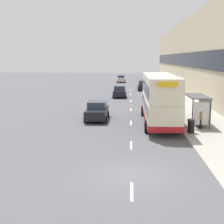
{
  "coord_description": "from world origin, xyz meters",
  "views": [
    {
      "loc": [
        -0.13,
        -14.75,
        5.75
      ],
      "look_at": [
        -1.85,
        15.2,
        0.56
      ],
      "focal_mm": 50.0,
      "sensor_mm": 36.0,
      "label": 1
    }
  ],
  "objects_px": {
    "car_3": "(143,85)",
    "car_1": "(97,111)",
    "pedestrian_1": "(201,119)",
    "litter_bin": "(191,126)",
    "bus_shelter": "(199,105)",
    "double_decker_bus_near": "(159,98)",
    "car_0": "(121,79)",
    "car_2": "(120,92)"
  },
  "relations": [
    {
      "from": "car_3",
      "to": "car_1",
      "type": "bearing_deg",
      "value": -101.15
    },
    {
      "from": "car_1",
      "to": "car_3",
      "type": "bearing_deg",
      "value": -101.15
    },
    {
      "from": "car_1",
      "to": "pedestrian_1",
      "type": "bearing_deg",
      "value": 155.93
    },
    {
      "from": "pedestrian_1",
      "to": "litter_bin",
      "type": "height_order",
      "value": "pedestrian_1"
    },
    {
      "from": "bus_shelter",
      "to": "double_decker_bus_near",
      "type": "xyz_separation_m",
      "value": [
        -3.3,
        0.94,
        0.41
      ]
    },
    {
      "from": "double_decker_bus_near",
      "to": "pedestrian_1",
      "type": "height_order",
      "value": "double_decker_bus_near"
    },
    {
      "from": "car_3",
      "to": "pedestrian_1",
      "type": "bearing_deg",
      "value": -84.02
    },
    {
      "from": "car_0",
      "to": "car_1",
      "type": "bearing_deg",
      "value": 88.82
    },
    {
      "from": "bus_shelter",
      "to": "car_2",
      "type": "bearing_deg",
      "value": 110.64
    },
    {
      "from": "bus_shelter",
      "to": "litter_bin",
      "type": "xyz_separation_m",
      "value": [
        -1.22,
        -3.01,
        -1.21
      ]
    },
    {
      "from": "bus_shelter",
      "to": "car_3",
      "type": "height_order",
      "value": "bus_shelter"
    },
    {
      "from": "bus_shelter",
      "to": "pedestrian_1",
      "type": "height_order",
      "value": "bus_shelter"
    },
    {
      "from": "car_0",
      "to": "car_3",
      "type": "height_order",
      "value": "car_3"
    },
    {
      "from": "bus_shelter",
      "to": "car_3",
      "type": "distance_m",
      "value": 30.32
    },
    {
      "from": "car_0",
      "to": "double_decker_bus_near",
      "type": "bearing_deg",
      "value": 95.65
    },
    {
      "from": "car_0",
      "to": "litter_bin",
      "type": "xyz_separation_m",
      "value": [
        6.8,
        -51.68,
        -0.19
      ]
    },
    {
      "from": "double_decker_bus_near",
      "to": "litter_bin",
      "type": "bearing_deg",
      "value": -62.29
    },
    {
      "from": "bus_shelter",
      "to": "car_0",
      "type": "height_order",
      "value": "bus_shelter"
    },
    {
      "from": "car_2",
      "to": "pedestrian_1",
      "type": "distance_m",
      "value": 22.45
    },
    {
      "from": "car_1",
      "to": "car_3",
      "type": "xyz_separation_m",
      "value": [
        5.46,
        27.71,
        0.02
      ]
    },
    {
      "from": "bus_shelter",
      "to": "car_1",
      "type": "bearing_deg",
      "value": 165.13
    },
    {
      "from": "car_3",
      "to": "bus_shelter",
      "type": "bearing_deg",
      "value": -83.34
    },
    {
      "from": "bus_shelter",
      "to": "car_0",
      "type": "relative_size",
      "value": 0.93
    },
    {
      "from": "double_decker_bus_near",
      "to": "litter_bin",
      "type": "height_order",
      "value": "double_decker_bus_near"
    },
    {
      "from": "double_decker_bus_near",
      "to": "litter_bin",
      "type": "relative_size",
      "value": 10.83
    },
    {
      "from": "bus_shelter",
      "to": "double_decker_bus_near",
      "type": "bearing_deg",
      "value": 164.05
    },
    {
      "from": "car_0",
      "to": "car_2",
      "type": "bearing_deg",
      "value": 91.17
    },
    {
      "from": "car_3",
      "to": "litter_bin",
      "type": "xyz_separation_m",
      "value": [
        2.29,
        -33.1,
        -0.22
      ]
    },
    {
      "from": "car_2",
      "to": "litter_bin",
      "type": "distance_m",
      "value": 23.56
    },
    {
      "from": "car_2",
      "to": "litter_bin",
      "type": "bearing_deg",
      "value": 105.27
    },
    {
      "from": "car_0",
      "to": "car_2",
      "type": "relative_size",
      "value": 1.15
    },
    {
      "from": "double_decker_bus_near",
      "to": "car_3",
      "type": "bearing_deg",
      "value": 90.42
    },
    {
      "from": "double_decker_bus_near",
      "to": "car_0",
      "type": "relative_size",
      "value": 2.51
    },
    {
      "from": "car_2",
      "to": "litter_bin",
      "type": "relative_size",
      "value": 3.77
    },
    {
      "from": "car_0",
      "to": "car_1",
      "type": "height_order",
      "value": "car_1"
    },
    {
      "from": "pedestrian_1",
      "to": "litter_bin",
      "type": "bearing_deg",
      "value": -124.76
    },
    {
      "from": "bus_shelter",
      "to": "litter_bin",
      "type": "relative_size",
      "value": 4.0
    },
    {
      "from": "car_1",
      "to": "litter_bin",
      "type": "relative_size",
      "value": 4.28
    },
    {
      "from": "car_2",
      "to": "car_3",
      "type": "height_order",
      "value": "car_3"
    },
    {
      "from": "car_2",
      "to": "car_3",
      "type": "relative_size",
      "value": 0.88
    },
    {
      "from": "litter_bin",
      "to": "car_1",
      "type": "bearing_deg",
      "value": 145.18
    },
    {
      "from": "bus_shelter",
      "to": "pedestrian_1",
      "type": "bearing_deg",
      "value": -97.43
    }
  ]
}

